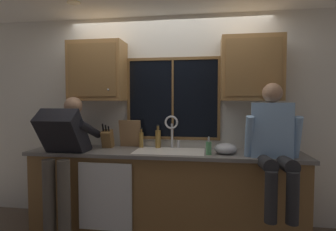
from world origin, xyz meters
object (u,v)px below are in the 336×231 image
Objects in this scene: knife_block at (108,139)px; cutting_board at (130,133)px; person_standing at (63,150)px; mixing_bowl at (226,149)px; person_sitting_on_counter at (274,141)px; bottle_green_glass at (141,139)px; bottle_tall_clear at (158,138)px; soap_dispenser at (209,148)px.

knife_block is 0.93× the size of cutting_board.
mixing_bowl is (1.77, 0.24, 0.02)m from person_standing.
person_sitting_on_counter is 1.91m from knife_block.
person_standing is 0.91m from bottle_green_glass.
bottle_tall_clear is (0.97, 0.50, 0.08)m from person_standing.
person_sitting_on_counter is at bearing -20.42° from bottle_tall_clear.
person_sitting_on_counter reaches higher than knife_block.
person_sitting_on_counter is 4.45× the size of bottle_tall_clear.
bottle_tall_clear is at bearing 161.88° from mixing_bowl.
mixing_bowl is 0.87× the size of bottle_tall_clear.
mixing_bowl is 1.04m from bottle_green_glass.
mixing_bowl is at bearing -13.88° from bottle_green_glass.
mixing_bowl is 0.21m from soap_dispenser.
bottle_tall_clear is at bearing 27.46° from person_standing.
cutting_board is 0.17m from bottle_green_glass.
cutting_board reaches higher than knife_block.
cutting_board reaches higher than soap_dispenser.
bottle_tall_clear is at bearing 150.35° from soap_dispenser.
person_standing reaches higher than mixing_bowl.
bottle_tall_clear is (0.36, -0.02, -0.05)m from cutting_board.
cutting_board is at bearing 159.27° from soap_dispenser.
person_standing is 6.31× the size of bottle_green_glass.
mixing_bowl is at bearing -13.58° from cutting_board.
person_standing reaches higher than knife_block.
bottle_tall_clear is (-0.80, 0.26, 0.06)m from mixing_bowl.
person_sitting_on_counter is at bearing -17.26° from bottle_green_glass.
bottle_green_glass reaches higher than mixing_bowl.
person_standing is 2.23m from person_sitting_on_counter.
bottle_tall_clear is at bearing 159.58° from person_sitting_on_counter.
soap_dispenser is at bearing -12.00° from knife_block.
knife_block is (-1.87, 0.38, -0.08)m from person_sitting_on_counter.
cutting_board is 1.41× the size of bottle_green_glass.
knife_block is 0.42m from bottle_green_glass.
person_standing is 7.79× the size of soap_dispenser.
person_standing reaches higher than soap_dispenser.
knife_block is (0.35, 0.41, 0.07)m from person_standing.
bottle_tall_clear reaches higher than bottle_green_glass.
cutting_board reaches higher than bottle_green_glass.
knife_block is 1.43m from mixing_bowl.
soap_dispenser is 0.71m from bottle_tall_clear.
knife_block is 1.31× the size of bottle_green_glass.
person_sitting_on_counter is 3.65× the size of cutting_board.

